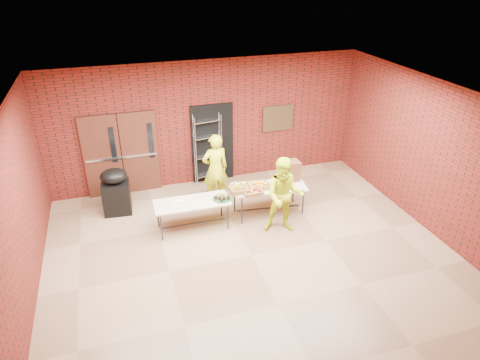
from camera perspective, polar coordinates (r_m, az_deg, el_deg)
name	(u,v)px	position (r m, az deg, el deg)	size (l,w,h in m)	color
room	(253,185)	(7.88, 1.68, -0.72)	(8.08, 7.08, 3.28)	#816145
double_doors	(122,154)	(10.86, -15.50, 3.30)	(1.78, 0.12, 2.10)	#431D13
dark_doorway	(212,143)	(11.15, -3.69, 4.89)	(1.10, 0.06, 2.10)	black
bronze_plaque	(278,118)	(11.49, 5.07, 8.21)	(0.85, 0.04, 0.70)	#382816
wire_rack	(208,150)	(11.03, -4.29, 4.03)	(0.69, 0.23, 1.89)	#AFAEB5
table_left	(192,204)	(9.28, -6.41, -3.22)	(1.63, 0.71, 0.67)	#B6AB8B
table_right	(269,189)	(9.80, 3.91, -1.17)	(1.75, 0.90, 0.69)	#B6AB8B
basket_bananas	(240,189)	(9.52, 0.06, -1.18)	(0.48, 0.37, 0.15)	olive
basket_oranges	(260,186)	(9.68, 2.64, -0.74)	(0.44, 0.34, 0.14)	olive
basket_apples	(253,192)	(9.43, 1.70, -1.58)	(0.40, 0.31, 0.13)	olive
muffin_tray	(222,197)	(9.30, -2.41, -2.27)	(0.41, 0.41, 0.10)	#13481F
napkin_box	(178,202)	(9.24, -8.26, -2.91)	(0.16, 0.11, 0.05)	white
coffee_dispenser	(291,171)	(10.02, 6.82, 1.25)	(0.36, 0.32, 0.48)	#50301B
cup_stack_front	(285,182)	(9.73, 6.08, -0.24)	(0.09, 0.09, 0.26)	white
cup_stack_mid	(289,183)	(9.72, 6.55, -0.34)	(0.08, 0.08, 0.25)	white
cup_stack_back	(283,179)	(9.88, 5.77, 0.13)	(0.08, 0.08, 0.24)	white
covered_grill	(116,191)	(10.25, -16.22, -1.43)	(0.66, 0.57, 1.12)	black
volunteer_woman	(215,169)	(10.16, -3.31, 1.48)	(0.64, 0.42, 1.75)	#C7D617
volunteer_man	(284,196)	(9.09, 5.93, -2.11)	(0.83, 0.65, 1.72)	#C7D617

